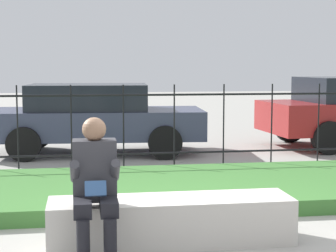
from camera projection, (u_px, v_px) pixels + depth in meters
ground_plane at (196, 242)px, 5.37m from camera, size 60.00×60.00×0.00m
stone_bench at (171, 223)px, 5.32m from camera, size 2.30×0.57×0.44m
person_seated_reader at (95, 183)px, 4.85m from camera, size 0.42×0.73×1.23m
grass_berm at (166, 189)px, 7.26m from camera, size 10.17×2.47×0.18m
iron_fence at (149, 125)px, 8.95m from camera, size 8.17×0.03×1.38m
car_parked_center at (94, 117)px, 10.71m from camera, size 4.13×2.04×1.33m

